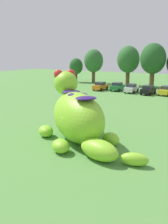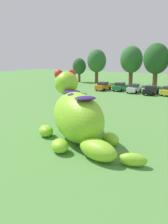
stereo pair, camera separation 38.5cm
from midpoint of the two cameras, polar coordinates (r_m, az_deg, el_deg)
ground_plane at (r=20.01m, az=0.01°, el=-7.85°), size 160.00×160.00×0.00m
giant_inflatable_creature at (r=20.62m, az=-0.93°, el=-0.98°), size 11.10×8.02×5.84m
car_orange at (r=50.90m, az=4.70°, el=6.03°), size 1.96×4.11×1.72m
car_green at (r=50.54m, az=8.64°, el=5.87°), size 1.97×4.12×1.72m
car_white at (r=48.40m, az=11.80°, el=5.42°), size 2.08×4.17×1.72m
car_black at (r=46.85m, az=15.54°, el=4.97°), size 2.04×4.15×1.72m
tree_far_left at (r=66.01m, az=-0.94°, el=10.56°), size 3.55×3.55×6.31m
tree_left at (r=63.49m, az=3.16°, el=11.75°), size 4.81×4.81×8.54m
tree_mid_left at (r=59.29m, az=11.16°, el=11.85°), size 5.19×5.19×9.21m
tree_centre_left at (r=55.21m, az=16.65°, el=11.73°), size 5.41×5.41×9.60m
spectator_mid_field at (r=34.01m, az=-2.74°, el=2.46°), size 0.38×0.26×1.71m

